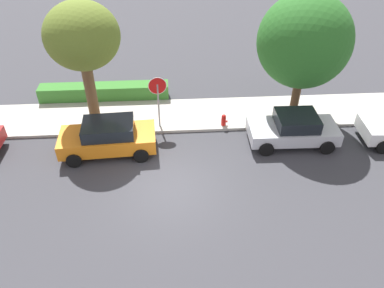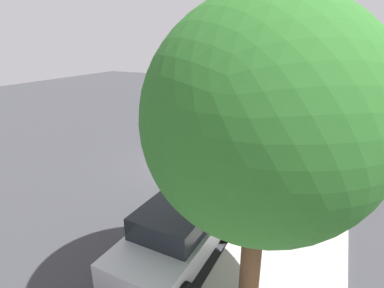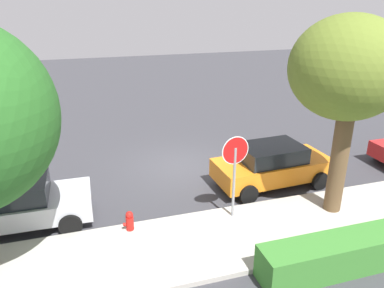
{
  "view_description": "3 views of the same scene",
  "coord_description": "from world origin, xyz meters",
  "px_view_note": "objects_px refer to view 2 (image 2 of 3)",
  "views": [
    {
      "loc": [
        0.14,
        -10.74,
        10.25
      ],
      "look_at": [
        0.92,
        1.38,
        1.02
      ],
      "focal_mm": 35.0,
      "sensor_mm": 36.0,
      "label": 1
    },
    {
      "loc": [
        10.92,
        5.72,
        5.25
      ],
      "look_at": [
        0.73,
        0.63,
        1.23
      ],
      "focal_mm": 28.0,
      "sensor_mm": 36.0,
      "label": 2
    },
    {
      "loc": [
        3.54,
        12.99,
        6.26
      ],
      "look_at": [
        -0.08,
        1.19,
        1.38
      ],
      "focal_mm": 35.0,
      "sensor_mm": 36.0,
      "label": 3
    }
  ],
  "objects_px": {
    "parked_car_orange": "(257,138)",
    "fire_hydrant": "(260,203)",
    "stop_sign": "(288,133)",
    "street_tree_mid_block": "(263,121)",
    "parked_car_red": "(286,110)",
    "street_tree_near_corner": "(316,60)",
    "parked_car_silver": "(176,233)"
  },
  "relations": [
    {
      "from": "parked_car_silver",
      "to": "street_tree_mid_block",
      "type": "distance_m",
      "value": 3.84
    },
    {
      "from": "stop_sign",
      "to": "street_tree_mid_block",
      "type": "bearing_deg",
      "value": 4.37
    },
    {
      "from": "parked_car_orange",
      "to": "fire_hydrant",
      "type": "height_order",
      "value": "parked_car_orange"
    },
    {
      "from": "stop_sign",
      "to": "fire_hydrant",
      "type": "bearing_deg",
      "value": -3.29
    },
    {
      "from": "parked_car_silver",
      "to": "street_tree_mid_block",
      "type": "relative_size",
      "value": 0.65
    },
    {
      "from": "fire_hydrant",
      "to": "street_tree_near_corner",
      "type": "bearing_deg",
      "value": 174.4
    },
    {
      "from": "stop_sign",
      "to": "parked_car_orange",
      "type": "distance_m",
      "value": 2.96
    },
    {
      "from": "parked_car_orange",
      "to": "street_tree_mid_block",
      "type": "xyz_separation_m",
      "value": [
        8.67,
        2.19,
        3.17
      ]
    },
    {
      "from": "parked_car_orange",
      "to": "fire_hydrant",
      "type": "xyz_separation_m",
      "value": [
        5.22,
        1.52,
        -0.41
      ]
    },
    {
      "from": "stop_sign",
      "to": "parked_car_red",
      "type": "relative_size",
      "value": 0.65
    },
    {
      "from": "parked_car_orange",
      "to": "fire_hydrant",
      "type": "relative_size",
      "value": 5.82
    },
    {
      "from": "fire_hydrant",
      "to": "parked_car_orange",
      "type": "bearing_deg",
      "value": -163.76
    },
    {
      "from": "stop_sign",
      "to": "parked_car_red",
      "type": "xyz_separation_m",
      "value": [
        -8.98,
        -1.52,
        -1.12
      ]
    },
    {
      "from": "parked_car_red",
      "to": "fire_hydrant",
      "type": "distance_m",
      "value": 12.1
    },
    {
      "from": "street_tree_near_corner",
      "to": "parked_car_silver",
      "type": "bearing_deg",
      "value": -12.28
    },
    {
      "from": "stop_sign",
      "to": "parked_car_red",
      "type": "distance_m",
      "value": 9.17
    },
    {
      "from": "parked_car_orange",
      "to": "stop_sign",
      "type": "bearing_deg",
      "value": 37.9
    },
    {
      "from": "parked_car_orange",
      "to": "fire_hydrant",
      "type": "distance_m",
      "value": 5.45
    },
    {
      "from": "parked_car_silver",
      "to": "parked_car_red",
      "type": "xyz_separation_m",
      "value": [
        -14.95,
        0.01,
        0.0
      ]
    },
    {
      "from": "parked_car_silver",
      "to": "fire_hydrant",
      "type": "distance_m",
      "value": 3.25
    },
    {
      "from": "stop_sign",
      "to": "parked_car_orange",
      "type": "relative_size",
      "value": 0.64
    },
    {
      "from": "stop_sign",
      "to": "street_tree_near_corner",
      "type": "bearing_deg",
      "value": 172.08
    },
    {
      "from": "parked_car_red",
      "to": "street_tree_near_corner",
      "type": "distance_m",
      "value": 7.27
    },
    {
      "from": "stop_sign",
      "to": "parked_car_silver",
      "type": "bearing_deg",
      "value": -14.41
    },
    {
      "from": "parked_car_red",
      "to": "street_tree_mid_block",
      "type": "xyz_separation_m",
      "value": [
        15.46,
        2.02,
        3.21
      ]
    },
    {
      "from": "parked_car_silver",
      "to": "street_tree_near_corner",
      "type": "bearing_deg",
      "value": 167.72
    },
    {
      "from": "street_tree_mid_block",
      "to": "fire_hydrant",
      "type": "height_order",
      "value": "street_tree_mid_block"
    },
    {
      "from": "parked_car_red",
      "to": "street_tree_near_corner",
      "type": "xyz_separation_m",
      "value": [
        5.98,
        1.94,
        3.65
      ]
    },
    {
      "from": "stop_sign",
      "to": "street_tree_mid_block",
      "type": "relative_size",
      "value": 0.44
    },
    {
      "from": "stop_sign",
      "to": "street_tree_near_corner",
      "type": "relative_size",
      "value": 0.45
    },
    {
      "from": "street_tree_mid_block",
      "to": "fire_hydrant",
      "type": "bearing_deg",
      "value": -168.98
    },
    {
      "from": "stop_sign",
      "to": "street_tree_near_corner",
      "type": "xyz_separation_m",
      "value": [
        -2.99,
        0.42,
        2.53
      ]
    }
  ]
}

